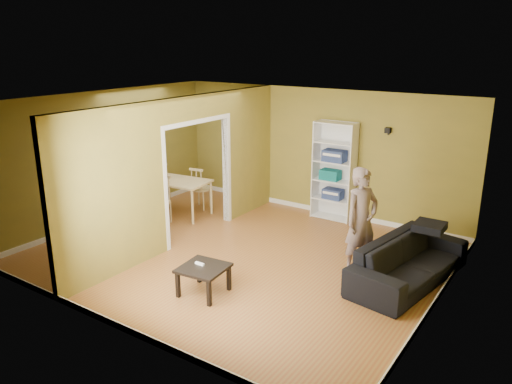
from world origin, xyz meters
TOP-DOWN VIEW (x-y plane):
  - room_shell at (0.00, 0.00)m, footprint 6.50×6.50m
  - partition at (-1.20, 0.00)m, footprint 0.22×5.50m
  - wall_speaker at (1.50, 2.69)m, footprint 0.10×0.10m
  - sofa at (2.70, 0.61)m, footprint 2.42×1.35m
  - person at (1.93, 0.55)m, footprint 0.89×0.81m
  - bookshelf at (0.51, 2.61)m, footprint 0.84×0.37m
  - paper_box_navy_a at (0.51, 2.56)m, footprint 0.40×0.26m
  - paper_box_teal at (0.43, 2.56)m, footprint 0.39×0.26m
  - paper_box_navy_b at (0.50, 2.56)m, footprint 0.44×0.29m
  - coffee_table at (0.38, -1.41)m, footprint 0.63×0.63m
  - game_controller at (0.29, -1.38)m, footprint 0.15×0.04m
  - dining_table at (-2.22, 0.96)m, footprint 1.19×0.79m
  - chair_left at (-2.97, 1.03)m, footprint 0.52×0.52m
  - chair_near at (-2.20, 0.34)m, footprint 0.47×0.47m
  - chair_far at (-2.15, 1.55)m, footprint 0.49×0.49m

SIDE VIEW (x-z plane):
  - coffee_table at x=0.38m, z-range 0.15..0.57m
  - game_controller at x=0.29m, z-range 0.42..0.45m
  - sofa at x=2.70m, z-range 0.00..0.87m
  - chair_far at x=-2.15m, z-range 0.00..0.93m
  - chair_near at x=-2.20m, z-range 0.00..0.97m
  - chair_left at x=-2.97m, z-range 0.00..0.99m
  - paper_box_navy_a at x=0.51m, z-range 0.42..0.62m
  - dining_table at x=-2.22m, z-range 0.29..1.04m
  - paper_box_teal at x=0.43m, z-range 0.81..1.01m
  - person at x=1.93m, z-range 0.00..1.97m
  - bookshelf at x=0.51m, z-range 0.00..1.99m
  - room_shell at x=0.00m, z-range -1.95..4.55m
  - partition at x=-1.20m, z-range 0.00..2.60m
  - paper_box_navy_b at x=0.50m, z-range 1.20..1.43m
  - wall_speaker at x=1.50m, z-range 1.85..1.95m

